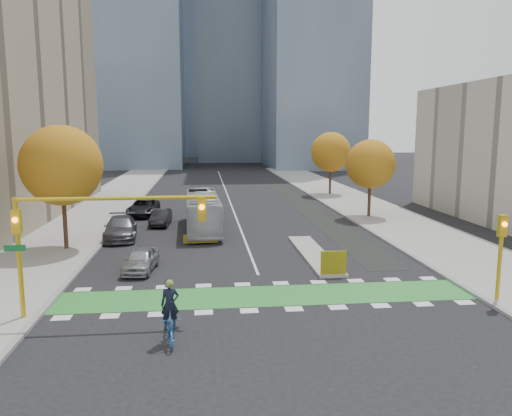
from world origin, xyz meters
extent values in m
plane|color=black|center=(0.00, 0.00, 0.00)|extent=(300.00, 300.00, 0.00)
cube|color=gray|center=(-13.50, 20.00, 0.07)|extent=(7.00, 120.00, 0.15)
cube|color=gray|center=(13.50, 20.00, 0.07)|extent=(7.00, 120.00, 0.15)
cube|color=gray|center=(-10.00, 20.00, 0.07)|extent=(0.30, 120.00, 0.16)
cube|color=gray|center=(10.00, 20.00, 0.07)|extent=(0.30, 120.00, 0.16)
cube|color=#2A822F|center=(0.00, 1.50, 0.01)|extent=(20.00, 3.00, 0.01)
cube|color=silver|center=(0.00, 40.00, 0.01)|extent=(0.15, 70.00, 0.01)
cube|color=black|center=(7.50, 30.00, 0.01)|extent=(2.50, 50.00, 0.01)
cube|color=gray|center=(4.00, 9.00, 0.08)|extent=(1.60, 10.00, 0.16)
cube|color=yellow|center=(4.00, 4.20, 0.80)|extent=(1.40, 0.12, 1.30)
cube|color=#47566B|center=(20.00, 85.00, 30.00)|extent=(18.00, 24.00, 60.00)
cube|color=#47566B|center=(-4.00, 140.00, 40.00)|extent=(26.00, 26.00, 80.00)
cylinder|color=#332114|center=(-12.00, 12.00, 2.62)|extent=(0.28, 0.28, 5.25)
sphere|color=#975612|center=(-12.00, 12.00, 5.62)|extent=(5.20, 5.20, 5.20)
cylinder|color=#332114|center=(12.00, 22.00, 2.27)|extent=(0.28, 0.28, 4.55)
sphere|color=#975612|center=(12.00, 22.00, 4.88)|extent=(4.40, 4.40, 4.40)
cylinder|color=#332114|center=(12.50, 38.00, 2.45)|extent=(0.28, 0.28, 4.90)
sphere|color=#975612|center=(12.50, 38.00, 5.25)|extent=(4.80, 4.80, 4.80)
cylinder|color=#BF9914|center=(-10.50, -0.50, 2.60)|extent=(0.20, 0.20, 5.20)
cylinder|color=#BF9914|center=(-6.50, -0.50, 5.10)|extent=(8.20, 0.16, 0.16)
cube|color=#BF9914|center=(-10.50, -0.50, 4.20)|extent=(0.35, 0.28, 1.00)
sphere|color=orange|center=(-10.50, -0.68, 4.30)|extent=(0.22, 0.22, 0.22)
cube|color=#BF9914|center=(-3.00, -0.50, 4.60)|extent=(0.35, 0.28, 1.00)
sphere|color=orange|center=(-3.00, -0.68, 4.70)|extent=(0.22, 0.22, 0.22)
cube|color=#0C5926|center=(-10.50, -0.90, 3.20)|extent=(0.85, 0.04, 0.25)
cylinder|color=#BF9914|center=(10.50, -0.50, 2.00)|extent=(0.18, 0.18, 4.00)
cube|color=#BF9914|center=(10.50, -0.50, 3.60)|extent=(0.35, 0.28, 1.00)
sphere|color=orange|center=(10.50, -0.68, 3.70)|extent=(0.22, 0.22, 0.22)
imported|color=#215A9B|center=(-4.24, -3.33, 0.55)|extent=(0.99, 2.17, 1.10)
imported|color=black|center=(-4.24, -3.33, 1.49)|extent=(0.73, 0.53, 1.87)
sphere|color=#597F2D|center=(-4.24, -3.33, 2.26)|extent=(0.32, 0.32, 0.32)
imported|color=#B2B8BA|center=(-3.00, 17.84, 1.51)|extent=(2.89, 10.93, 3.02)
imported|color=#9B9AA0|center=(-6.50, 6.50, 0.66)|extent=(2.00, 4.04, 1.32)
imported|color=black|center=(-6.50, 20.29, 0.67)|extent=(1.66, 4.15, 1.34)
imported|color=#4F4F54|center=(-9.00, 15.29, 0.80)|extent=(2.77, 5.71, 1.60)
imported|color=black|center=(-8.49, 25.29, 0.75)|extent=(2.78, 5.53, 1.50)
camera|label=1|loc=(-2.93, -21.32, 7.89)|focal=35.00mm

